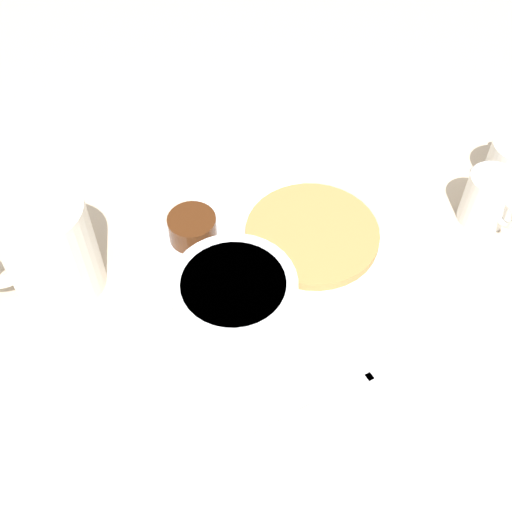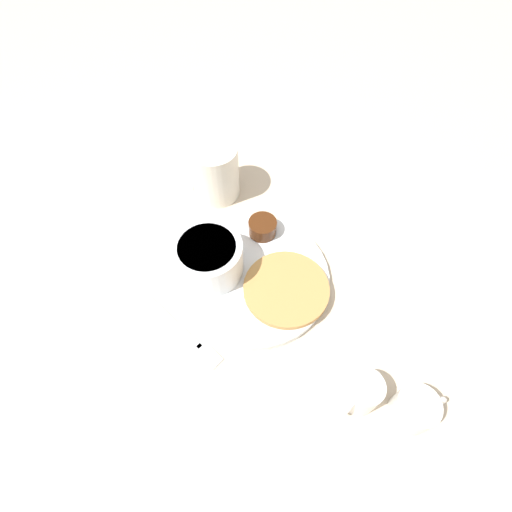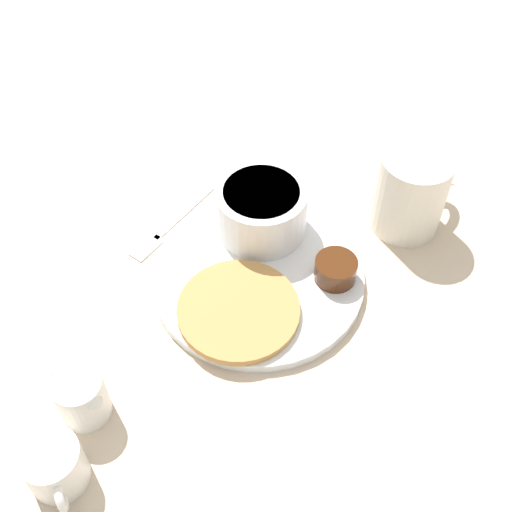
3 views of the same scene
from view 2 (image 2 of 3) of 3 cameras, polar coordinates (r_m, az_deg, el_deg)
The scene contains 11 objects.
ground_plane at distance 0.62m, azimuth -0.38°, elevation -3.30°, with size 4.00×4.00×0.00m, color #C6B299.
plate at distance 0.62m, azimuth -0.38°, elevation -3.02°, with size 0.23×0.23×0.01m.
pancake_stack at distance 0.60m, azimuth 4.34°, elevation -4.68°, with size 0.13×0.13×0.01m.
bowl at distance 0.59m, azimuth -6.82°, elevation -0.16°, with size 0.10×0.10×0.06m.
syrup_cup at distance 0.65m, azimuth 0.94°, elevation 4.14°, with size 0.05×0.05×0.03m.
butter_ramekin at distance 0.62m, azimuth -7.88°, elevation 0.36°, with size 0.04×0.04×0.04m.
coffee_mug at distance 0.70m, azimuth -6.00°, elevation 12.06°, with size 0.08×0.11×0.10m.
creamer_pitcher_near at distance 0.54m, azimuth 14.85°, elevation -18.31°, with size 0.06×0.05×0.06m.
creamer_pitcher_far at distance 0.56m, azimuth 21.65°, elevation -19.69°, with size 0.08×0.05×0.05m.
fork at distance 0.58m, azimuth -9.37°, elevation -11.39°, with size 0.10×0.13×0.00m.
napkin at distance 0.77m, azimuth -13.14°, elevation 10.96°, with size 0.11×0.08×0.00m.
Camera 2 is at (0.05, 0.31, 0.54)m, focal length 28.00 mm.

